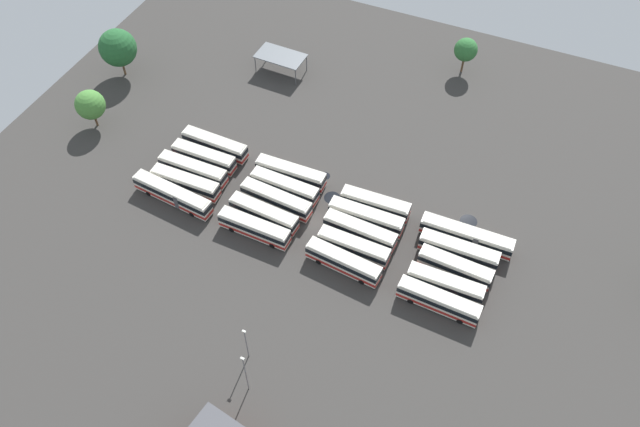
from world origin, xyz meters
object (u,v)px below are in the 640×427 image
at_px(bus_row1_slot1, 366,217).
at_px(bus_row1_slot3, 354,247).
at_px(bus_row0_slot0, 467,236).
at_px(lamp_post_mid_lot, 246,343).
at_px(bus_row0_slot4, 439,301).
at_px(bus_row2_slot3, 264,214).
at_px(bus_row2_slot4, 254,228).
at_px(bus_row3_slot0, 215,145).
at_px(bus_row0_slot2, 455,267).
at_px(bus_row2_slot1, 285,187).
at_px(bus_row1_slot0, 375,204).
at_px(bus_row0_slot1, 459,251).
at_px(bus_row3_slot1, 204,157).
at_px(tree_northeast, 466,50).
at_px(lamp_post_by_building, 245,373).
at_px(bus_row2_slot2, 276,200).
at_px(tree_west_edge, 90,105).
at_px(bus_row1_slot4, 343,262).
at_px(bus_row3_slot4, 173,195).
at_px(bus_row3_slot2, 193,170).
at_px(maintenance_shelter, 281,56).
at_px(bus_row1_slot2, 360,231).
at_px(bus_row2_slot0, 291,173).
at_px(bus_row3_slot3, 186,183).
at_px(bus_row0_slot3, 445,284).
at_px(tree_south_edge, 118,48).

bearing_deg(bus_row1_slot1, bus_row1_slot3, 93.51).
height_order(bus_row0_slot0, lamp_post_mid_lot, lamp_post_mid_lot).
distance_m(bus_row0_slot0, bus_row0_slot4, 13.73).
bearing_deg(lamp_post_mid_lot, bus_row1_slot1, -102.55).
height_order(bus_row2_slot3, bus_row2_slot4, same).
relative_size(bus_row0_slot0, bus_row3_slot0, 1.19).
distance_m(bus_row0_slot2, bus_row2_slot1, 32.33).
distance_m(bus_row1_slot0, bus_row3_slot0, 32.25).
bearing_deg(bus_row0_slot1, bus_row1_slot3, 21.55).
distance_m(bus_row0_slot2, lamp_post_mid_lot, 34.91).
bearing_deg(bus_row3_slot1, tree_northeast, -128.22).
height_order(bus_row1_slot0, bus_row1_slot3, same).
distance_m(bus_row0_slot1, lamp_post_by_building, 39.60).
relative_size(bus_row2_slot2, bus_row2_slot4, 1.04).
bearing_deg(lamp_post_mid_lot, bus_row2_slot1, -73.69).
bearing_deg(bus_row2_slot2, bus_row3_slot0, -24.15).
height_order(bus_row3_slot1, tree_west_edge, tree_west_edge).
bearing_deg(bus_row1_slot4, bus_row3_slot4, -1.81).
height_order(bus_row1_slot0, bus_row3_slot1, same).
relative_size(bus_row3_slot2, maintenance_shelter, 1.27).
xyz_separation_m(bus_row1_slot2, bus_row2_slot4, (16.27, 6.47, 0.00)).
bearing_deg(bus_row2_slot0, bus_row3_slot2, 21.11).
distance_m(bus_row1_slot3, bus_row3_slot3, 32.24).
distance_m(bus_row1_slot2, bus_row2_slot0, 17.58).
bearing_deg(bus_row0_slot4, bus_row1_slot1, -33.81).
xyz_separation_m(bus_row0_slot3, tree_northeast, (12.50, -53.64, 3.67)).
bearing_deg(bus_row0_slot4, lamp_post_by_building, 49.10).
bearing_deg(tree_northeast, bus_row1_slot0, 85.78).
bearing_deg(bus_row0_slot3, lamp_post_mid_lot, 44.57).
relative_size(bus_row0_slot3, bus_row1_slot0, 1.00).
xyz_separation_m(bus_row0_slot0, bus_row2_slot0, (32.45, -0.88, -0.00)).
relative_size(bus_row1_slot4, lamp_post_by_building, 1.35).
height_order(bus_row2_slot0, bus_row2_slot2, same).
bearing_deg(bus_row0_slot0, bus_row2_slot0, -1.55).
distance_m(tree_west_edge, tree_northeast, 74.88).
height_order(maintenance_shelter, lamp_post_by_building, lamp_post_by_building).
height_order(bus_row0_slot1, bus_row2_slot2, same).
distance_m(bus_row0_slot2, tree_south_edge, 79.99).
bearing_deg(bus_row0_slot3, bus_row1_slot1, -24.76).
bearing_deg(bus_row2_slot2, tree_south_edge, -23.28).
bearing_deg(bus_row3_slot3, bus_row1_slot0, -164.40).
bearing_deg(bus_row1_slot3, bus_row0_slot1, -158.45).
bearing_deg(tree_south_edge, lamp_post_by_building, 137.92).
bearing_deg(tree_west_edge, tree_northeast, -143.34).
bearing_deg(tree_south_edge, bus_row3_slot4, 137.74).
xyz_separation_m(bus_row1_slot4, bus_row3_slot3, (31.84, -4.27, 0.00)).
bearing_deg(bus_row3_slot4, bus_row2_slot4, 177.48).
distance_m(bus_row1_slot1, maintenance_shelter, 43.90).
relative_size(bus_row3_slot2, lamp_post_by_building, 1.36).
bearing_deg(bus_row0_slot3, bus_row1_slot4, 9.08).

